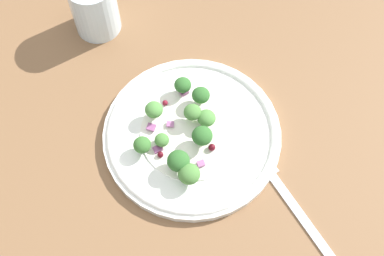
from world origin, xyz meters
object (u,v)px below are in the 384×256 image
at_px(broccoli_floret_1, 183,85).
at_px(water_glass, 94,7).
at_px(plate, 192,134).
at_px(fork, 292,203).
at_px(broccoli_floret_0, 202,136).
at_px(broccoli_floret_2, 201,95).

xyz_separation_m(broccoli_floret_1, water_glass, (-0.13, 0.13, 0.01)).
distance_m(plate, fork, 0.16).
distance_m(plate, broccoli_floret_1, 0.07).
relative_size(broccoli_floret_0, broccoli_floret_2, 1.11).
bearing_deg(plate, broccoli_floret_2, 74.40).
bearing_deg(water_glass, broccoli_floret_0, -54.02).
xyz_separation_m(broccoli_floret_0, broccoli_floret_2, (0.00, 0.06, -0.00)).
bearing_deg(plate, water_glass, 125.65).
bearing_deg(fork, plate, 142.09).
bearing_deg(broccoli_floret_2, broccoli_floret_1, 143.96).
height_order(broccoli_floret_0, water_glass, water_glass).
relative_size(plate, broccoli_floret_2, 9.64).
xyz_separation_m(broccoli_floret_2, fork, (0.11, -0.15, -0.03)).
relative_size(broccoli_floret_1, water_glass, 0.28).
distance_m(broccoli_floret_1, broccoli_floret_2, 0.03).
xyz_separation_m(broccoli_floret_1, broccoli_floret_2, (0.02, -0.02, 0.00)).
height_order(broccoli_floret_1, fork, broccoli_floret_1).
height_order(plate, fork, plate).
xyz_separation_m(broccoli_floret_2, water_glass, (-0.15, 0.15, 0.01)).
height_order(broccoli_floret_0, broccoli_floret_1, broccoli_floret_0).
bearing_deg(plate, broccoli_floret_0, -50.13).
bearing_deg(plate, broccoli_floret_1, 99.99).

